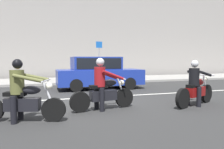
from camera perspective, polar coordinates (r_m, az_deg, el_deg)
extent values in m
plane|color=#292929|center=(8.08, -5.54, -7.25)|extent=(80.00, 80.00, 0.00)
cube|color=gray|center=(15.90, -11.87, -1.58)|extent=(40.00, 4.40, 0.14)
cube|color=gray|center=(19.50, -13.20, 13.58)|extent=(40.00, 1.40, 9.76)
cube|color=silver|center=(8.97, -5.99, -6.11)|extent=(18.00, 0.14, 0.01)
cylinder|color=black|center=(5.69, -15.22, -8.99)|extent=(0.61, 0.29, 0.60)
cylinder|color=silver|center=(5.65, -16.47, -5.28)|extent=(0.37, 0.16, 0.80)
cube|color=black|center=(5.90, -22.64, -7.31)|extent=(0.90, 0.52, 0.32)
ellipsoid|color=black|center=(5.77, -20.70, -3.86)|extent=(0.53, 0.37, 0.22)
cube|color=black|center=(5.93, -24.33, -4.72)|extent=(0.57, 0.38, 0.10)
cylinder|color=silver|center=(5.62, -17.13, -1.55)|extent=(0.25, 0.68, 0.04)
sphere|color=silver|center=(5.62, -16.32, -2.97)|extent=(0.17, 0.17, 0.17)
cylinder|color=silver|center=(6.19, -24.67, -7.99)|extent=(0.69, 0.27, 0.07)
cylinder|color=black|center=(5.80, -24.66, -8.56)|extent=(0.19, 0.19, 0.68)
cylinder|color=black|center=(6.16, -23.14, -7.81)|extent=(0.19, 0.19, 0.68)
cylinder|color=brown|center=(5.87, -23.87, -1.83)|extent=(0.43, 0.43, 0.60)
cylinder|color=brown|center=(5.52, -21.36, -0.98)|extent=(0.73, 0.30, 0.23)
cylinder|color=brown|center=(5.94, -19.88, -0.63)|extent=(0.73, 0.30, 0.23)
sphere|color=tan|center=(5.84, -23.80, 2.28)|extent=(0.20, 0.20, 0.20)
sphere|color=black|center=(5.84, -23.81, 2.58)|extent=(0.25, 0.25, 0.25)
cylinder|color=black|center=(7.14, 3.27, -6.18)|extent=(0.63, 0.23, 0.62)
cylinder|color=black|center=(6.48, -8.51, -7.24)|extent=(0.63, 0.23, 0.62)
cylinder|color=silver|center=(7.03, 2.44, -3.66)|extent=(0.34, 0.11, 0.72)
cube|color=black|center=(6.75, -2.33, -5.55)|extent=(0.88, 0.42, 0.32)
ellipsoid|color=black|center=(6.80, -0.67, -2.19)|extent=(0.51, 0.32, 0.22)
cube|color=black|center=(6.63, -3.74, -3.22)|extent=(0.55, 0.33, 0.10)
cylinder|color=silver|center=(6.96, 2.03, -1.04)|extent=(0.16, 0.70, 0.04)
sphere|color=silver|center=(7.01, 2.59, -2.16)|extent=(0.17, 0.17, 0.17)
cylinder|color=silver|center=(6.79, -5.21, -6.53)|extent=(0.70, 0.19, 0.07)
cylinder|color=black|center=(6.53, -2.67, -6.69)|extent=(0.17, 0.17, 0.72)
cylinder|color=black|center=(6.89, -4.11, -6.15)|extent=(0.17, 0.17, 0.72)
cylinder|color=maroon|center=(6.63, -3.28, -0.60)|extent=(0.39, 0.39, 0.60)
cylinder|color=maroon|center=(6.59, 0.33, -0.18)|extent=(0.74, 0.22, 0.35)
cylinder|color=maroon|center=(6.98, -1.40, 0.05)|extent=(0.74, 0.22, 0.35)
sphere|color=tan|center=(6.62, -3.14, 3.06)|extent=(0.20, 0.20, 0.20)
sphere|color=#B7B7BC|center=(6.62, -3.14, 3.32)|extent=(0.25, 0.25, 0.25)
cylinder|color=black|center=(8.63, 23.74, -4.61)|extent=(0.66, 0.36, 0.66)
cylinder|color=black|center=(7.25, 18.27, -6.05)|extent=(0.66, 0.36, 0.66)
cylinder|color=silver|center=(8.48, 23.45, -2.41)|extent=(0.34, 0.18, 0.75)
cube|color=maroon|center=(7.91, 21.27, -4.27)|extent=(0.91, 0.59, 0.32)
ellipsoid|color=maroon|center=(8.06, 22.06, -1.90)|extent=(0.54, 0.40, 0.22)
cube|color=black|center=(7.72, 20.68, -2.85)|extent=(0.57, 0.42, 0.10)
cylinder|color=silver|center=(8.39, 23.34, -0.11)|extent=(0.30, 0.66, 0.04)
sphere|color=silver|center=(8.48, 23.55, -1.03)|extent=(0.17, 0.17, 0.17)
cylinder|color=silver|center=(7.74, 19.15, -5.29)|extent=(0.67, 0.33, 0.07)
cylinder|color=black|center=(7.71, 22.07, -5.54)|extent=(0.20, 0.20, 0.67)
cylinder|color=black|center=(7.90, 19.48, -5.26)|extent=(0.20, 0.20, 0.67)
cylinder|color=black|center=(7.75, 20.95, -0.63)|extent=(0.44, 0.44, 0.60)
cylinder|color=black|center=(7.97, 23.61, 0.20)|extent=(0.73, 0.37, 0.23)
cylinder|color=black|center=(8.17, 20.83, 0.35)|extent=(0.73, 0.37, 0.23)
sphere|color=tan|center=(7.75, 21.09, 2.46)|extent=(0.20, 0.20, 0.20)
sphere|color=#B7B7BC|center=(7.74, 21.10, 2.69)|extent=(0.25, 0.25, 0.25)
cube|color=navy|center=(11.63, -3.23, -0.66)|extent=(4.55, 1.76, 0.80)
cube|color=navy|center=(11.53, -4.34, 2.98)|extent=(2.50, 1.62, 0.68)
cube|color=black|center=(11.53, -4.34, 2.98)|extent=(2.30, 1.65, 0.54)
cylinder|color=black|center=(12.09, 3.25, -2.01)|extent=(0.64, 1.82, 0.64)
cylinder|color=black|center=(11.38, -10.11, -2.43)|extent=(0.64, 1.82, 0.64)
cylinder|color=gray|center=(15.23, -3.47, 3.69)|extent=(0.08, 0.08, 2.74)
cube|color=#1959B2|center=(15.24, -3.45, 7.91)|extent=(0.44, 0.03, 0.44)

